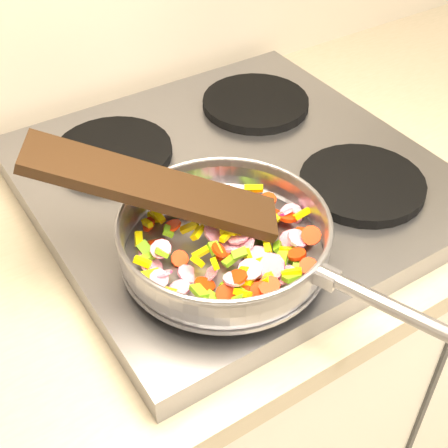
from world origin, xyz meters
TOP-DOWN VIEW (x-y plane):
  - cooktop at (-0.70, 1.67)m, footprint 0.60×0.60m
  - grate_fl at (-0.84, 1.52)m, footprint 0.19×0.19m
  - grate_fr at (-0.56, 1.52)m, footprint 0.19×0.19m
  - grate_bl at (-0.84, 1.81)m, footprint 0.19×0.19m
  - grate_br at (-0.56, 1.81)m, footprint 0.19×0.19m
  - saute_pan at (-0.82, 1.50)m, footprint 0.31×0.46m
  - vegetable_heap at (-0.81, 1.50)m, footprint 0.25×0.26m
  - wooden_spatula at (-0.88, 1.58)m, footprint 0.31×0.23m

SIDE VIEW (x-z plane):
  - cooktop at x=-0.70m, z-range 0.90..0.94m
  - grate_fl at x=-0.84m, z-range 0.94..0.96m
  - grate_fr at x=-0.56m, z-range 0.94..0.96m
  - grate_bl at x=-0.84m, z-range 0.94..0.96m
  - grate_br at x=-0.56m, z-range 0.94..0.96m
  - vegetable_heap at x=-0.81m, z-range 0.95..1.00m
  - saute_pan at x=-0.82m, z-range 0.96..1.02m
  - wooden_spatula at x=-0.88m, z-range 0.97..1.10m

